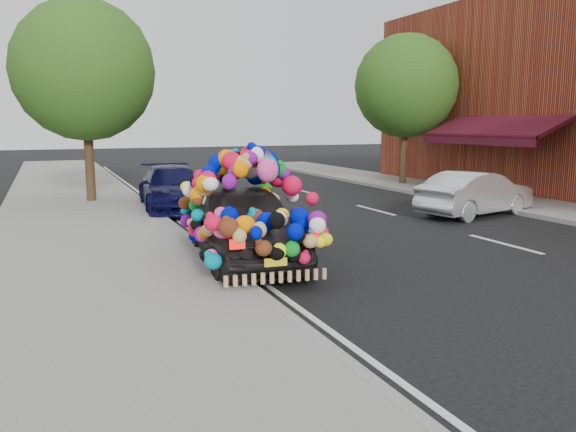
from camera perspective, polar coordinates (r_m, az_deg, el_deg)
name	(u,v)px	position (r m, az deg, el deg)	size (l,w,h in m)	color
ground	(352,261)	(10.31, 6.56, -4.53)	(100.00, 100.00, 0.00)	black
sidewalk	(106,284)	(9.02, -18.04, -6.58)	(4.00, 60.00, 0.12)	gray
kerb	(229,270)	(9.38, -6.06, -5.52)	(0.15, 60.00, 0.13)	gray
footpath_far	(549,208)	(17.78, 25.03, 0.72)	(3.00, 40.00, 0.12)	gray
lane_markings	(504,244)	(12.46, 21.11, -2.65)	(6.00, 50.00, 0.01)	silver
tree_near_sidewalk	(84,70)	(18.27, -19.99, 13.72)	(4.20, 4.20, 6.13)	#332114
tree_far_b	(406,86)	(22.79, 11.88, 12.78)	(4.00, 4.00, 5.90)	#332114
plush_art_car	(245,204)	(10.05, -4.43, 1.20)	(2.49, 4.50, 2.05)	black
navy_sedan	(173,188)	(16.49, -11.59, 2.79)	(1.75, 4.31, 1.25)	black
silver_hatchback	(476,193)	(15.96, 18.54, 2.18)	(1.27, 3.65, 1.20)	silver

